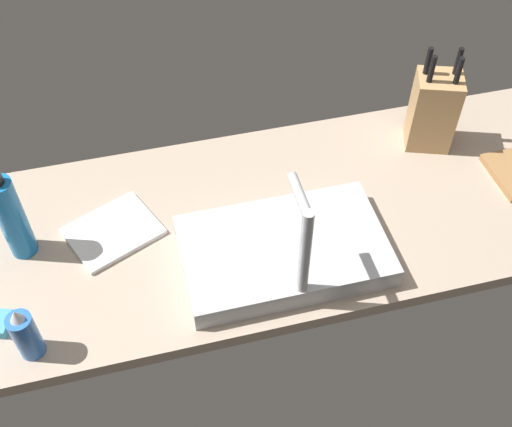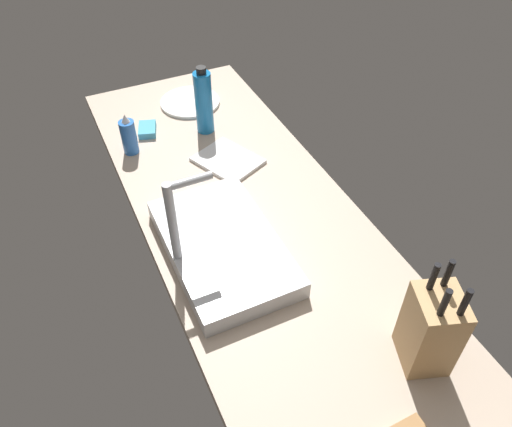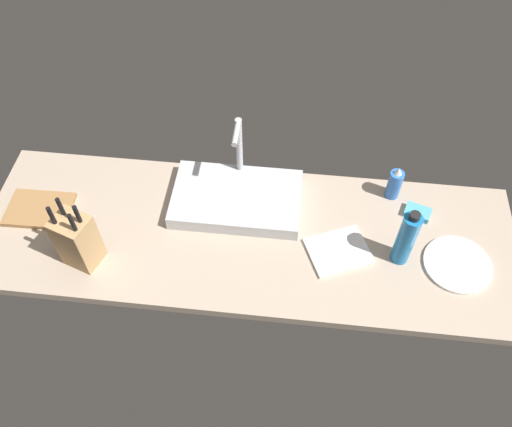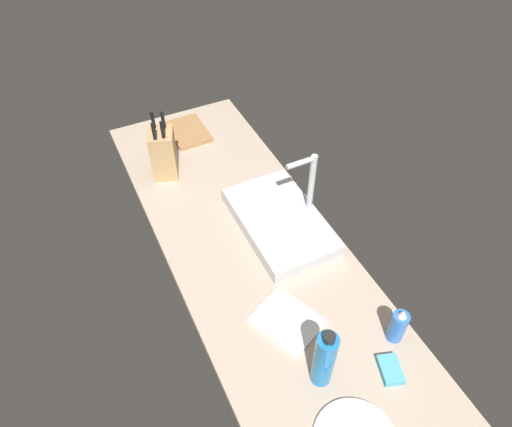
# 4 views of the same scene
# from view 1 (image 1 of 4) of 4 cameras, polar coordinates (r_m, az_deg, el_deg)

# --- Properties ---
(countertop_slab) EXTENTS (1.89, 0.62, 0.04)m
(countertop_slab) POSITION_cam_1_polar(r_m,az_deg,el_deg) (1.57, -0.75, -1.01)
(countertop_slab) COLOR tan
(countertop_slab) RESTS_ON ground
(sink_basin) EXTENTS (0.46, 0.28, 0.06)m
(sink_basin) POSITION_cam_1_polar(r_m,az_deg,el_deg) (1.47, 2.48, -3.32)
(sink_basin) COLOR #B7BABF
(sink_basin) RESTS_ON countertop_slab
(faucet) EXTENTS (0.06, 0.12, 0.30)m
(faucet) POSITION_cam_1_polar(r_m,az_deg,el_deg) (1.29, 4.17, -3.38)
(faucet) COLOR #B7BABF
(faucet) RESTS_ON countertop_slab
(knife_block) EXTENTS (0.14, 0.13, 0.29)m
(knife_block) POSITION_cam_1_polar(r_m,az_deg,el_deg) (1.75, 15.53, 8.88)
(knife_block) COLOR tan
(knife_block) RESTS_ON countertop_slab
(soap_bottle) EXTENTS (0.05, 0.05, 0.15)m
(soap_bottle) POSITION_cam_1_polar(r_m,az_deg,el_deg) (1.38, -19.88, -10.09)
(soap_bottle) COLOR blue
(soap_bottle) RESTS_ON countertop_slab
(water_bottle) EXTENTS (0.06, 0.06, 0.25)m
(water_bottle) POSITION_cam_1_polar(r_m,az_deg,el_deg) (1.51, -20.99, -0.31)
(water_bottle) COLOR #1970B7
(water_bottle) RESTS_ON countertop_slab
(dish_towel) EXTENTS (0.25, 0.23, 0.01)m
(dish_towel) POSITION_cam_1_polar(r_m,az_deg,el_deg) (1.57, -12.64, -1.56)
(dish_towel) COLOR white
(dish_towel) RESTS_ON countertop_slab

